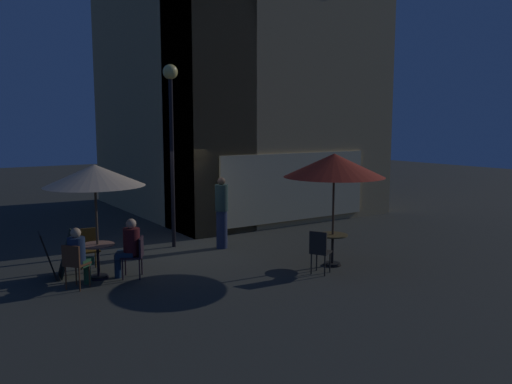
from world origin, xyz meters
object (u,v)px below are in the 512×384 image
(patio_umbrella_1, at_px, (95,176))
(patron_seated_0, at_px, (79,253))
(cafe_table_0, at_px, (333,244))
(cafe_chair_3, at_px, (89,245))
(menu_sandwich_board, at_px, (57,255))
(cafe_chair_2, at_px, (136,253))
(patron_standing_2, at_px, (222,212))
(patio_umbrella_0, at_px, (334,166))
(cafe_chair_0, at_px, (319,249))
(patron_seated_1, at_px, (129,244))
(cafe_table_1, at_px, (98,254))
(cafe_chair_1, at_px, (74,262))
(street_lamp_near_corner, at_px, (171,113))

(patio_umbrella_1, relative_size, patron_seated_0, 1.98)
(cafe_table_0, distance_m, cafe_chair_3, 5.43)
(menu_sandwich_board, bearing_deg, cafe_table_0, -17.74)
(cafe_chair_2, bearing_deg, patron_standing_2, -127.08)
(patio_umbrella_0, xyz_separation_m, cafe_chair_3, (-4.69, 2.74, -1.73))
(cafe_chair_3, bearing_deg, patron_standing_2, 93.40)
(patron_seated_0, bearing_deg, patio_umbrella_0, -55.48)
(cafe_chair_0, distance_m, patron_seated_0, 4.89)
(cafe_table_0, distance_m, patron_seated_1, 4.47)
(patio_umbrella_0, height_order, patron_seated_1, patio_umbrella_0)
(cafe_table_1, xyz_separation_m, cafe_chair_1, (-0.59, -0.48, 0.04))
(street_lamp_near_corner, bearing_deg, patio_umbrella_1, -145.85)
(patron_seated_1, bearing_deg, patio_umbrella_0, -172.88)
(cafe_table_0, bearing_deg, cafe_chair_3, 149.73)
(cafe_table_1, distance_m, cafe_chair_3, 0.78)
(cafe_chair_2, xyz_separation_m, patron_standing_2, (2.76, 1.24, 0.41))
(cafe_table_1, relative_size, patron_standing_2, 0.39)
(cafe_chair_3, bearing_deg, cafe_chair_1, -24.38)
(cafe_chair_3, bearing_deg, cafe_table_0, 61.73)
(cafe_chair_2, bearing_deg, patio_umbrella_1, 0.00)
(cafe_table_1, height_order, cafe_chair_0, cafe_chair_0)
(patio_umbrella_1, height_order, patron_standing_2, patio_umbrella_1)
(menu_sandwich_board, relative_size, cafe_chair_2, 1.13)
(cafe_chair_2, bearing_deg, cafe_chair_3, -31.51)
(street_lamp_near_corner, bearing_deg, patron_standing_2, -39.65)
(patio_umbrella_1, distance_m, cafe_chair_2, 1.80)
(cafe_chair_2, bearing_deg, patron_seated_1, 0.00)
(patron_standing_2, bearing_deg, cafe_table_0, -52.19)
(cafe_table_1, xyz_separation_m, patio_umbrella_0, (4.72, -1.96, 1.76))
(street_lamp_near_corner, relative_size, cafe_table_0, 6.51)
(menu_sandwich_board, distance_m, cafe_chair_2, 1.64)
(cafe_chair_3, distance_m, patron_seated_0, 1.28)
(cafe_table_1, height_order, cafe_chair_2, cafe_chair_2)
(menu_sandwich_board, relative_size, cafe_chair_0, 1.02)
(patio_umbrella_1, height_order, patron_seated_0, patio_umbrella_1)
(cafe_table_0, bearing_deg, patio_umbrella_1, 157.44)
(cafe_chair_0, distance_m, patron_seated_1, 3.99)
(cafe_chair_1, relative_size, cafe_chair_2, 1.04)
(cafe_chair_2, bearing_deg, street_lamp_near_corner, -102.21)
(patio_umbrella_0, xyz_separation_m, cafe_chair_0, (-0.71, -0.37, -1.71))
(patio_umbrella_1, xyz_separation_m, cafe_chair_0, (4.00, -2.33, -1.58))
(patio_umbrella_1, xyz_separation_m, cafe_chair_3, (0.03, 0.78, -1.61))
(cafe_chair_3, bearing_deg, cafe_chair_0, 53.95)
(cafe_chair_2, height_order, cafe_chair_3, cafe_chair_3)
(cafe_chair_2, relative_size, patron_standing_2, 0.46)
(menu_sandwich_board, xyz_separation_m, patron_seated_0, (0.22, -0.88, 0.18))
(patio_umbrella_0, xyz_separation_m, patron_seated_1, (-4.15, 1.65, -1.56))
(menu_sandwich_board, height_order, patio_umbrella_0, patio_umbrella_0)
(cafe_chair_2, bearing_deg, cafe_chair_0, 178.25)
(street_lamp_near_corner, bearing_deg, cafe_chair_3, -159.83)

